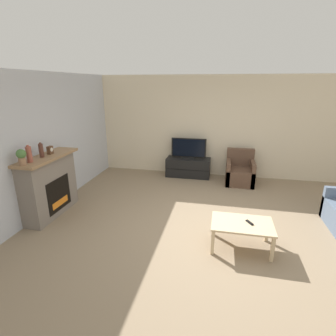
% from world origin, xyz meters
% --- Properties ---
extents(ground_plane, '(24.00, 24.00, 0.00)m').
position_xyz_m(ground_plane, '(0.00, 0.00, 0.00)').
color(ground_plane, '#89755B').
extents(wall_back, '(12.00, 0.06, 2.70)m').
position_xyz_m(wall_back, '(0.00, 3.02, 1.35)').
color(wall_back, beige).
rests_on(wall_back, ground).
extents(wall_left, '(0.06, 12.00, 2.70)m').
position_xyz_m(wall_left, '(-3.18, 0.00, 1.35)').
color(wall_left, silver).
rests_on(wall_left, ground).
extents(fireplace, '(0.48, 1.38, 1.19)m').
position_xyz_m(fireplace, '(-2.96, -0.05, 0.61)').
color(fireplace, slate).
rests_on(fireplace, ground).
extents(mantel_vase_left, '(0.09, 0.09, 0.30)m').
position_xyz_m(mantel_vase_left, '(-2.95, -0.47, 1.34)').
color(mantel_vase_left, '#994C3D').
rests_on(mantel_vase_left, fireplace).
extents(mantel_vase_centre_left, '(0.08, 0.08, 0.28)m').
position_xyz_m(mantel_vase_centre_left, '(-2.95, -0.16, 1.33)').
color(mantel_vase_centre_left, '#512D23').
rests_on(mantel_vase_centre_left, fireplace).
extents(mantel_clock, '(0.08, 0.11, 0.15)m').
position_xyz_m(mantel_clock, '(-2.95, 0.09, 1.27)').
color(mantel_clock, brown).
rests_on(mantel_clock, fireplace).
extents(potted_plant, '(0.16, 0.16, 0.27)m').
position_xyz_m(potted_plant, '(-2.95, -0.64, 1.35)').
color(potted_plant, '#936B4C').
rests_on(potted_plant, fireplace).
extents(tv_stand, '(1.20, 0.49, 0.51)m').
position_xyz_m(tv_stand, '(-0.63, 2.71, 0.26)').
color(tv_stand, black).
rests_on(tv_stand, ground).
extents(tv, '(0.94, 0.18, 0.56)m').
position_xyz_m(tv, '(-0.63, 2.70, 0.77)').
color(tv, black).
rests_on(tv, tv_stand).
extents(armchair, '(0.70, 0.76, 0.85)m').
position_xyz_m(armchair, '(0.74, 2.47, 0.28)').
color(armchair, brown).
rests_on(armchair, ground).
extents(coffee_table, '(0.93, 0.61, 0.43)m').
position_xyz_m(coffee_table, '(0.63, -0.45, 0.38)').
color(coffee_table, '#CCB289').
rests_on(coffee_table, ground).
extents(remote, '(0.12, 0.15, 0.02)m').
position_xyz_m(remote, '(0.74, -0.43, 0.44)').
color(remote, black).
rests_on(remote, coffee_table).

